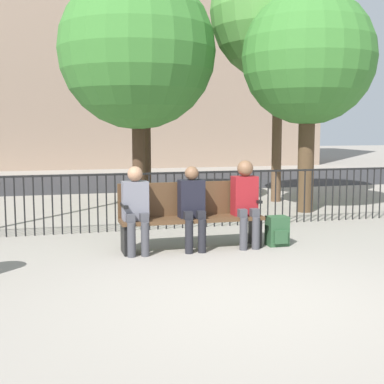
{
  "coord_description": "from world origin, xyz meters",
  "views": [
    {
      "loc": [
        -1.91,
        -4.73,
        1.67
      ],
      "look_at": [
        0.0,
        2.26,
        0.8
      ],
      "focal_mm": 50.0,
      "sensor_mm": 36.0,
      "label": 1
    }
  ],
  "objects_px": {
    "park_bench": "(190,213)",
    "seated_person_0": "(136,205)",
    "seated_person_1": "(192,204)",
    "tree_0": "(279,12)",
    "tree_2": "(308,59)",
    "seated_person_2": "(246,198)",
    "tree_1": "(137,51)",
    "tree_3": "(144,37)",
    "backpack": "(277,231)"
  },
  "relations": [
    {
      "from": "park_bench",
      "to": "tree_0",
      "type": "relative_size",
      "value": 0.35
    },
    {
      "from": "tree_1",
      "to": "tree_2",
      "type": "relative_size",
      "value": 1.11
    },
    {
      "from": "tree_0",
      "to": "tree_3",
      "type": "height_order",
      "value": "tree_0"
    },
    {
      "from": "seated_person_0",
      "to": "seated_person_1",
      "type": "height_order",
      "value": "seated_person_0"
    },
    {
      "from": "seated_person_0",
      "to": "tree_0",
      "type": "height_order",
      "value": "tree_0"
    },
    {
      "from": "seated_person_0",
      "to": "backpack",
      "type": "xyz_separation_m",
      "value": [
        2.02,
        -0.04,
        -0.45
      ]
    },
    {
      "from": "seated_person_0",
      "to": "tree_1",
      "type": "bearing_deg",
      "value": 79.83
    },
    {
      "from": "park_bench",
      "to": "seated_person_1",
      "type": "height_order",
      "value": "seated_person_1"
    },
    {
      "from": "seated_person_1",
      "to": "tree_0",
      "type": "bearing_deg",
      "value": 53.46
    },
    {
      "from": "park_bench",
      "to": "tree_3",
      "type": "xyz_separation_m",
      "value": [
        0.37,
        5.54,
        3.27
      ]
    },
    {
      "from": "seated_person_0",
      "to": "tree_2",
      "type": "height_order",
      "value": "tree_2"
    },
    {
      "from": "park_bench",
      "to": "tree_1",
      "type": "distance_m",
      "value": 4.69
    },
    {
      "from": "tree_1",
      "to": "seated_person_1",
      "type": "bearing_deg",
      "value": -89.07
    },
    {
      "from": "seated_person_2",
      "to": "tree_0",
      "type": "distance_m",
      "value": 5.99
    },
    {
      "from": "backpack",
      "to": "tree_1",
      "type": "distance_m",
      "value": 5.17
    },
    {
      "from": "tree_2",
      "to": "park_bench",
      "type": "bearing_deg",
      "value": -140.26
    },
    {
      "from": "seated_person_2",
      "to": "tree_1",
      "type": "xyz_separation_m",
      "value": [
        -0.84,
        3.96,
        2.52
      ]
    },
    {
      "from": "seated_person_0",
      "to": "tree_1",
      "type": "xyz_separation_m",
      "value": [
        0.71,
        3.96,
        2.55
      ]
    },
    {
      "from": "tree_1",
      "to": "park_bench",
      "type": "bearing_deg",
      "value": -88.88
    },
    {
      "from": "seated_person_1",
      "to": "tree_0",
      "type": "distance_m",
      "value": 6.37
    },
    {
      "from": "park_bench",
      "to": "tree_0",
      "type": "height_order",
      "value": "tree_0"
    },
    {
      "from": "tree_0",
      "to": "park_bench",
      "type": "bearing_deg",
      "value": -127.33
    },
    {
      "from": "tree_0",
      "to": "seated_person_1",
      "type": "bearing_deg",
      "value": -126.54
    },
    {
      "from": "tree_1",
      "to": "tree_3",
      "type": "xyz_separation_m",
      "value": [
        0.44,
        1.71,
        0.56
      ]
    },
    {
      "from": "seated_person_0",
      "to": "tree_2",
      "type": "xyz_separation_m",
      "value": [
        3.85,
        2.68,
        2.35
      ]
    },
    {
      "from": "park_bench",
      "to": "tree_0",
      "type": "xyz_separation_m",
      "value": [
        3.13,
        4.11,
        3.7
      ]
    },
    {
      "from": "seated_person_2",
      "to": "backpack",
      "type": "relative_size",
      "value": 2.89
    },
    {
      "from": "tree_2",
      "to": "tree_0",
      "type": "bearing_deg",
      "value": 87.42
    },
    {
      "from": "backpack",
      "to": "tree_3",
      "type": "height_order",
      "value": "tree_3"
    },
    {
      "from": "tree_1",
      "to": "tree_3",
      "type": "bearing_deg",
      "value": 75.5
    },
    {
      "from": "seated_person_2",
      "to": "tree_1",
      "type": "height_order",
      "value": "tree_1"
    },
    {
      "from": "seated_person_2",
      "to": "tree_3",
      "type": "distance_m",
      "value": 6.47
    },
    {
      "from": "backpack",
      "to": "tree_1",
      "type": "xyz_separation_m",
      "value": [
        -1.31,
        4.0,
        3.0
      ]
    },
    {
      "from": "seated_person_0",
      "to": "backpack",
      "type": "relative_size",
      "value": 2.77
    },
    {
      "from": "seated_person_0",
      "to": "tree_1",
      "type": "relative_size",
      "value": 0.24
    },
    {
      "from": "seated_person_0",
      "to": "seated_person_1",
      "type": "distance_m",
      "value": 0.78
    },
    {
      "from": "seated_person_2",
      "to": "park_bench",
      "type": "bearing_deg",
      "value": 170.38
    },
    {
      "from": "park_bench",
      "to": "seated_person_1",
      "type": "xyz_separation_m",
      "value": [
        -0.01,
        -0.13,
        0.14
      ]
    },
    {
      "from": "park_bench",
      "to": "tree_2",
      "type": "distance_m",
      "value": 4.7
    },
    {
      "from": "seated_person_1",
      "to": "backpack",
      "type": "distance_m",
      "value": 1.32
    },
    {
      "from": "seated_person_1",
      "to": "seated_person_2",
      "type": "distance_m",
      "value": 0.78
    },
    {
      "from": "tree_2",
      "to": "seated_person_2",
      "type": "bearing_deg",
      "value": -130.66
    },
    {
      "from": "seated_person_2",
      "to": "tree_2",
      "type": "bearing_deg",
      "value": 49.34
    },
    {
      "from": "tree_1",
      "to": "tree_3",
      "type": "relative_size",
      "value": 0.95
    },
    {
      "from": "park_bench",
      "to": "backpack",
      "type": "height_order",
      "value": "park_bench"
    },
    {
      "from": "seated_person_0",
      "to": "park_bench",
      "type": "bearing_deg",
      "value": 9.6
    },
    {
      "from": "park_bench",
      "to": "seated_person_0",
      "type": "xyz_separation_m",
      "value": [
        -0.79,
        -0.13,
        0.15
      ]
    },
    {
      "from": "seated_person_0",
      "to": "seated_person_2",
      "type": "bearing_deg",
      "value": 0.12
    },
    {
      "from": "tree_3",
      "to": "seated_person_0",
      "type": "bearing_deg",
      "value": -101.49
    },
    {
      "from": "seated_person_2",
      "to": "tree_3",
      "type": "xyz_separation_m",
      "value": [
        -0.4,
        5.67,
        3.08
      ]
    }
  ]
}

